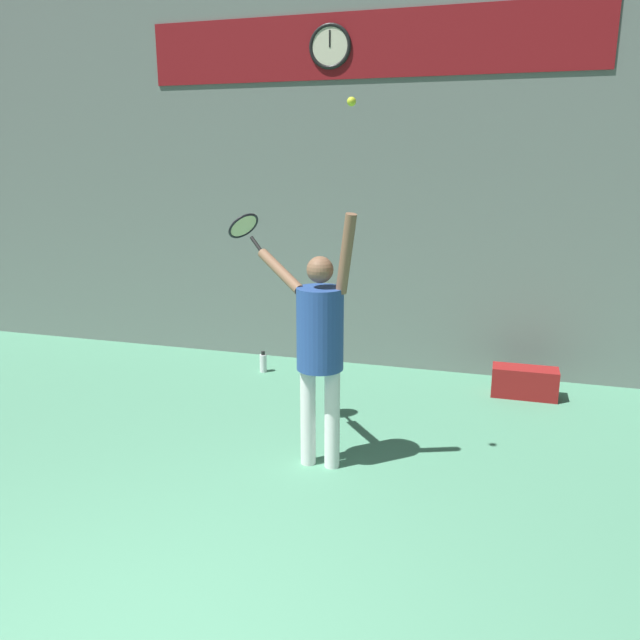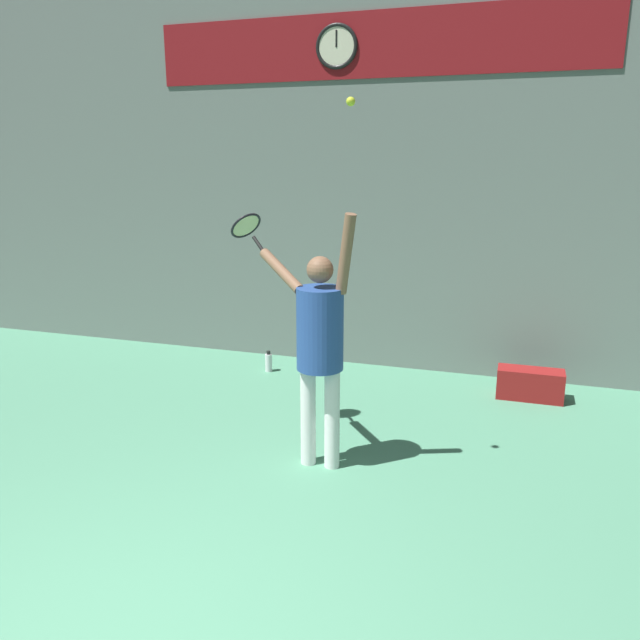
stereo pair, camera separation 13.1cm
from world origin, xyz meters
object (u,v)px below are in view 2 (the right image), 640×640
at_px(tennis_ball, 351,101).
at_px(water_bottle, 269,362).
at_px(tennis_player, 319,338).
at_px(scoreboard_clock, 337,46).
at_px(tennis_racket, 247,227).
at_px(equipment_bag, 530,384).

bearing_deg(tennis_ball, water_bottle, 125.46).
bearing_deg(tennis_player, scoreboard_clock, 103.86).
height_order(tennis_racket, water_bottle, tennis_racket).
distance_m(tennis_player, equipment_bag, 2.94).
xyz_separation_m(tennis_ball, equipment_bag, (1.45, 2.33, -2.79)).
bearing_deg(scoreboard_clock, tennis_racket, -94.06).
relative_size(scoreboard_clock, tennis_player, 0.23).
relative_size(tennis_racket, water_bottle, 1.54).
xyz_separation_m(scoreboard_clock, equipment_bag, (2.42, -0.59, -3.66)).
relative_size(scoreboard_clock, tennis_ball, 7.76).
xyz_separation_m(tennis_racket, equipment_bag, (2.58, 1.68, -1.80)).
relative_size(tennis_ball, water_bottle, 0.25).
relative_size(scoreboard_clock, equipment_bag, 0.72).
relative_size(tennis_racket, equipment_bag, 0.58).
xyz_separation_m(scoreboard_clock, tennis_ball, (0.97, -2.92, -0.87)).
xyz_separation_m(tennis_racket, water_bottle, (-0.51, 1.66, -1.85)).
bearing_deg(tennis_player, tennis_racket, 150.03).
xyz_separation_m(water_bottle, equipment_bag, (3.09, 0.03, 0.05)).
bearing_deg(tennis_racket, scoreboard_clock, 85.94).
bearing_deg(tennis_racket, tennis_player, -29.97).
distance_m(tennis_ball, water_bottle, 4.01).
distance_m(scoreboard_clock, water_bottle, 3.82).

